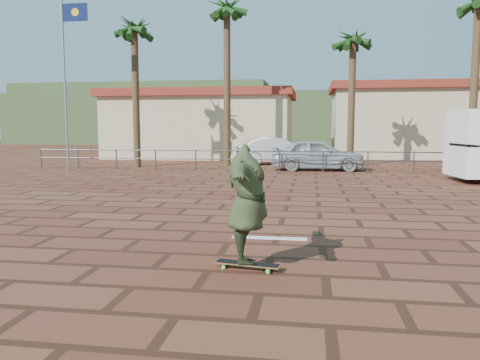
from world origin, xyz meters
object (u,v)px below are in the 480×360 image
object	(u,v)px
longboard	(247,264)
skateboarder	(247,204)
car_silver	(318,155)
car_white	(276,151)

from	to	relation	value
longboard	skateboarder	xyz separation A→B (m)	(0.00, 0.00, 0.88)
car_silver	car_white	world-z (taller)	car_silver
car_silver	car_white	xyz separation A→B (m)	(-2.25, 3.50, -0.01)
longboard	skateboarder	size ratio (longest dim) A/B	0.47
longboard	car_white	size ratio (longest dim) A/B	0.22
longboard	car_white	world-z (taller)	car_white
skateboarder	car_silver	size ratio (longest dim) A/B	0.48
car_white	car_silver	bearing A→B (deg)	-167.14
skateboarder	car_silver	world-z (taller)	skateboarder
longboard	car_silver	distance (m)	16.24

